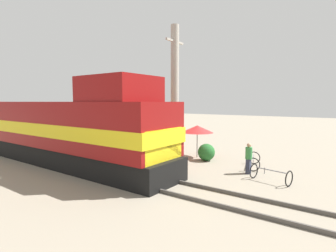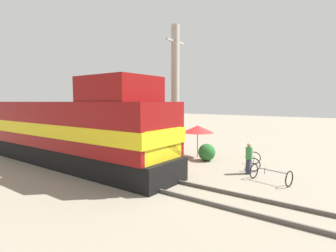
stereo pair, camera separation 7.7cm
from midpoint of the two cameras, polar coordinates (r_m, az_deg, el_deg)
The scene contains 11 objects.
ground_plane at distance 12.59m, azimuth -6.09°, elevation -11.71°, with size 120.00×120.00×0.00m, color gray.
rail_near at distance 12.07m, azimuth -8.43°, elevation -12.12°, with size 0.08×38.93×0.15m, color #4C4742.
rail_far at distance 13.09m, azimuth -3.94°, elevation -10.69°, with size 0.08×38.93×0.15m, color #4C4742.
locomotive at distance 16.16m, azimuth -20.16°, elevation -0.89°, with size 3.09×15.07×4.87m.
utility_pole at distance 16.79m, azimuth 1.70°, elevation 7.31°, with size 1.80×0.51×8.46m.
vendor_umbrella at distance 17.35m, azimuth 6.61°, elevation -0.65°, with size 2.11×2.11×2.13m.
billboard_sign at distance 20.44m, azimuth -6.90°, elevation 1.84°, with size 1.85×0.12×3.25m.
shrub_cluster at distance 16.59m, azimuth 8.57°, elevation -5.68°, with size 1.07×1.07×1.07m, color #236028.
person_bystander at distance 14.06m, azimuth 17.35°, elevation -6.53°, with size 0.34×0.34×1.59m.
bicycle at distance 15.54m, azimuth 18.29°, elevation -7.22°, with size 1.96×1.22×0.74m.
bicycle_spare at distance 13.03m, azimuth 21.59°, elevation -9.80°, with size 1.08×1.85×0.71m.
Camera 2 is at (-8.88, -8.14, 3.68)m, focal length 28.00 mm.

